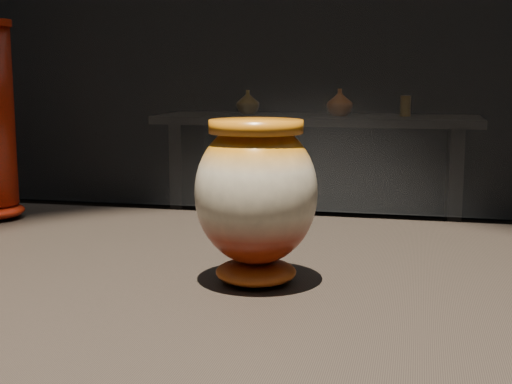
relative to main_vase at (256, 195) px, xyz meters
The scene contains 5 objects.
main_vase is the anchor object (origin of this frame).
back_shelf 3.66m from the main_vase, 96.94° to the left, with size 2.00×0.60×0.90m.
back_vase_left 3.77m from the main_vase, 103.69° to the left, with size 0.15×0.15×0.15m, color #896014.
back_vase_mid 3.62m from the main_vase, 94.66° to the left, with size 0.16×0.16×0.17m, color maroon.
back_vase_right 3.66m from the main_vase, 88.36° to the left, with size 0.07×0.07×0.13m, color #896014.
Camera 1 is at (0.28, -0.86, 1.15)m, focal length 50.00 mm.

